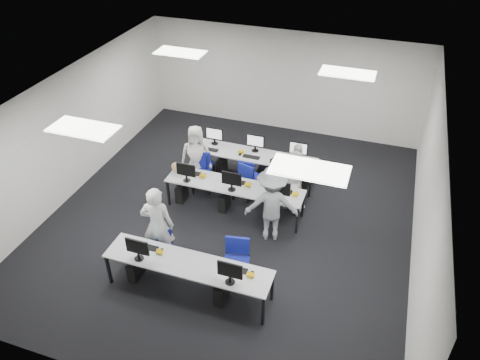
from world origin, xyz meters
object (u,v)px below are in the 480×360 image
(desk_mid, at_px, (234,187))
(chair_7, at_px, (286,192))
(student_1, at_px, (292,180))
(student_2, at_px, (196,156))
(chair_3, at_px, (244,187))
(chair_4, at_px, (286,199))
(student_0, at_px, (158,225))
(student_3, at_px, (296,172))
(chair_0, at_px, (162,255))
(desk_front, at_px, (188,265))
(chair_6, at_px, (250,183))
(chair_2, at_px, (202,179))
(photographer, at_px, (272,205))
(chair_1, at_px, (236,271))
(chair_5, at_px, (203,171))

(desk_mid, height_order, chair_7, chair_7)
(desk_mid, relative_size, chair_7, 3.70)
(student_1, xyz_separation_m, student_2, (-2.47, 0.21, 0.03))
(chair_3, distance_m, chair_4, 1.11)
(student_0, bearing_deg, chair_7, -137.83)
(chair_4, distance_m, chair_7, 0.29)
(chair_4, bearing_deg, student_3, 65.83)
(chair_0, height_order, chair_7, chair_7)
(student_0, distance_m, student_1, 3.32)
(student_2, bearing_deg, desk_front, -84.58)
(chair_0, height_order, student_2, student_2)
(student_3, bearing_deg, chair_6, -173.22)
(chair_3, relative_size, student_0, 0.49)
(chair_7, relative_size, student_2, 0.54)
(chair_4, relative_size, student_1, 0.61)
(chair_4, xyz_separation_m, student_2, (-2.40, 0.34, 0.50))
(student_0, bearing_deg, chair_6, -122.94)
(chair_2, distance_m, chair_6, 1.22)
(photographer, bearing_deg, student_0, 18.76)
(chair_2, relative_size, student_2, 0.58)
(chair_7, xyz_separation_m, student_2, (-2.31, 0.07, 0.52))
(chair_6, bearing_deg, chair_2, -154.49)
(chair_1, distance_m, chair_6, 2.95)
(chair_3, bearing_deg, chair_6, 55.19)
(chair_0, bearing_deg, chair_1, -7.61)
(chair_5, xyz_separation_m, chair_7, (2.21, -0.20, -0.00))
(chair_5, bearing_deg, chair_1, -53.81)
(desk_front, xyz_separation_m, chair_4, (1.12, 3.05, -0.39))
(chair_1, relative_size, chair_5, 1.13)
(desk_front, xyz_separation_m, desk_mid, (0.00, 2.60, 0.00))
(chair_4, distance_m, student_0, 3.22)
(chair_6, bearing_deg, chair_1, -61.56)
(chair_4, distance_m, chair_6, 1.03)
(chair_4, distance_m, student_3, 0.67)
(chair_1, xyz_separation_m, chair_5, (-1.94, 3.03, -0.04))
(chair_4, xyz_separation_m, chair_5, (-2.29, 0.47, -0.02))
(chair_2, xyz_separation_m, student_3, (2.26, 0.34, 0.47))
(student_3, bearing_deg, chair_7, -131.28)
(desk_front, xyz_separation_m, chair_0, (-0.81, 0.46, -0.42))
(chair_6, distance_m, student_2, 1.50)
(desk_mid, distance_m, chair_2, 1.27)
(student_3, bearing_deg, chair_0, -124.32)
(student_1, relative_size, student_2, 0.96)
(student_2, bearing_deg, chair_6, -16.10)
(chair_5, bearing_deg, desk_mid, -34.75)
(chair_4, bearing_deg, chair_3, 157.48)
(desk_front, relative_size, student_0, 1.79)
(chair_1, relative_size, chair_3, 1.14)
(desk_front, relative_size, student_2, 2.01)
(chair_3, bearing_deg, desk_mid, -90.78)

